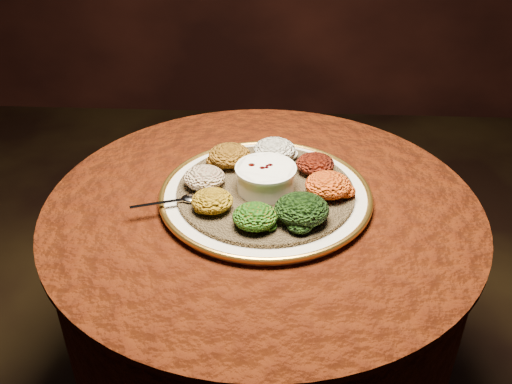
{
  "coord_description": "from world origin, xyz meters",
  "views": [
    {
      "loc": [
        0.04,
        -1.03,
        1.45
      ],
      "look_at": [
        -0.01,
        0.0,
        0.76
      ],
      "focal_mm": 40.0,
      "sensor_mm": 36.0,
      "label": 1
    }
  ],
  "objects": [
    {
      "name": "portion_shiro",
      "position": [
        -0.08,
        0.12,
        0.79
      ],
      "size": [
        0.1,
        0.09,
        0.05
      ],
      "primitive_type": "ellipsoid",
      "color": "#865010",
      "rests_on": "injera"
    },
    {
      "name": "portion_kik",
      "position": [
        -0.1,
        -0.07,
        0.78
      ],
      "size": [
        0.09,
        0.08,
        0.04
      ],
      "primitive_type": "ellipsoid",
      "color": "#AE800F",
      "rests_on": "injera"
    },
    {
      "name": "injera",
      "position": [
        0.01,
        0.01,
        0.76
      ],
      "size": [
        0.49,
        0.49,
        0.01
      ],
      "primitive_type": "cylinder",
      "rotation": [
        0.0,
        0.0,
        -0.3
      ],
      "color": "brown",
      "rests_on": "platter"
    },
    {
      "name": "table",
      "position": [
        0.0,
        0.0,
        0.55
      ],
      "size": [
        0.96,
        0.96,
        0.73
      ],
      "color": "black",
      "rests_on": "ground"
    },
    {
      "name": "portion_ayib",
      "position": [
        0.02,
        0.15,
        0.79
      ],
      "size": [
        0.1,
        0.1,
        0.05
      ],
      "primitive_type": "ellipsoid",
      "color": "white",
      "rests_on": "injera"
    },
    {
      "name": "portion_kitfo",
      "position": [
        0.12,
        0.09,
        0.78
      ],
      "size": [
        0.09,
        0.08,
        0.04
      ],
      "primitive_type": "ellipsoid",
      "color": "black",
      "rests_on": "injera"
    },
    {
      "name": "platter",
      "position": [
        0.01,
        0.01,
        0.75
      ],
      "size": [
        0.5,
        0.5,
        0.02
      ],
      "rotation": [
        0.0,
        0.0,
        0.11
      ],
      "color": "silver",
      "rests_on": "table"
    },
    {
      "name": "portion_mixveg",
      "position": [
        -0.01,
        -0.12,
        0.78
      ],
      "size": [
        0.09,
        0.09,
        0.04
      ],
      "primitive_type": "ellipsoid",
      "color": "#AD460B",
      "rests_on": "injera"
    },
    {
      "name": "portion_gomen",
      "position": [
        0.08,
        -0.1,
        0.79
      ],
      "size": [
        0.11,
        0.1,
        0.05
      ],
      "primitive_type": "ellipsoid",
      "color": "black",
      "rests_on": "injera"
    },
    {
      "name": "spoon",
      "position": [
        -0.16,
        -0.04,
        0.77
      ],
      "size": [
        0.15,
        0.06,
        0.01
      ],
      "rotation": [
        0.0,
        0.0,
        -2.82
      ],
      "color": "silver",
      "rests_on": "injera"
    },
    {
      "name": "portion_tikil",
      "position": [
        0.14,
        0.0,
        0.79
      ],
      "size": [
        0.1,
        0.09,
        0.05
      ],
      "primitive_type": "ellipsoid",
      "color": "#AD710E",
      "rests_on": "injera"
    },
    {
      "name": "portion_timatim",
      "position": [
        -0.13,
        0.02,
        0.78
      ],
      "size": [
        0.09,
        0.09,
        0.04
      ],
      "primitive_type": "ellipsoid",
      "color": "maroon",
      "rests_on": "injera"
    },
    {
      "name": "stew_bowl",
      "position": [
        0.01,
        0.01,
        0.79
      ],
      "size": [
        0.13,
        0.13,
        0.06
      ],
      "color": "white",
      "rests_on": "injera"
    }
  ]
}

